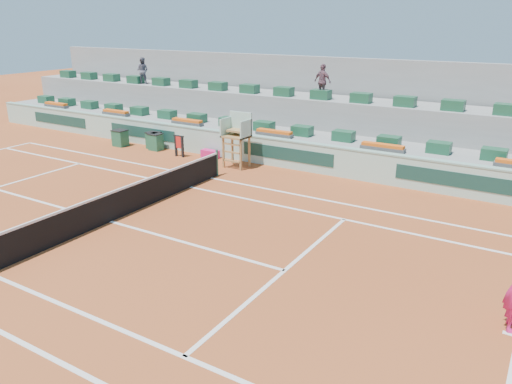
% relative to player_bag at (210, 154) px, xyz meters
% --- Properties ---
extents(ground, '(90.00, 90.00, 0.00)m').
position_rel_player_bag_xyz_m(ground, '(1.91, -8.03, -0.19)').
color(ground, '#92401C').
rests_on(ground, ground).
extents(seating_tier_lower, '(36.00, 4.00, 1.20)m').
position_rel_player_bag_xyz_m(seating_tier_lower, '(1.91, 2.67, 0.41)').
color(seating_tier_lower, gray).
rests_on(seating_tier_lower, ground).
extents(seating_tier_upper, '(36.00, 2.40, 2.60)m').
position_rel_player_bag_xyz_m(seating_tier_upper, '(1.91, 4.27, 1.11)').
color(seating_tier_upper, gray).
rests_on(seating_tier_upper, ground).
extents(stadium_back_wall, '(36.00, 0.40, 4.40)m').
position_rel_player_bag_xyz_m(stadium_back_wall, '(1.91, 5.87, 2.01)').
color(stadium_back_wall, gray).
rests_on(stadium_back_wall, ground).
extents(player_bag, '(0.86, 0.38, 0.38)m').
position_rel_player_bag_xyz_m(player_bag, '(0.00, 0.00, 0.00)').
color(player_bag, '#DA1C6D').
rests_on(player_bag, ground).
extents(spectator_left, '(0.88, 0.79, 1.51)m').
position_rel_player_bag_xyz_m(spectator_left, '(-7.55, 3.75, 3.16)').
color(spectator_left, '#51505D').
rests_on(spectator_left, seating_tier_upper).
extents(spectator_mid, '(1.04, 0.66, 1.64)m').
position_rel_player_bag_xyz_m(spectator_mid, '(3.94, 3.73, 3.23)').
color(spectator_mid, '#744D5A').
rests_on(spectator_mid, seating_tier_upper).
extents(court_lines, '(23.89, 11.09, 0.01)m').
position_rel_player_bag_xyz_m(court_lines, '(1.91, -8.03, -0.19)').
color(court_lines, silver).
rests_on(court_lines, ground).
extents(tennis_net, '(0.10, 11.97, 1.10)m').
position_rel_player_bag_xyz_m(tennis_net, '(1.91, -8.03, 0.34)').
color(tennis_net, black).
rests_on(tennis_net, ground).
extents(advertising_hoarding, '(36.00, 0.34, 1.26)m').
position_rel_player_bag_xyz_m(advertising_hoarding, '(1.93, 0.47, 0.44)').
color(advertising_hoarding, '#A1CBB9').
rests_on(advertising_hoarding, ground).
extents(umpire_chair, '(1.10, 0.90, 2.40)m').
position_rel_player_bag_xyz_m(umpire_chair, '(1.91, -0.53, 1.35)').
color(umpire_chair, olive).
rests_on(umpire_chair, ground).
extents(seat_row_lower, '(32.90, 0.60, 0.44)m').
position_rel_player_bag_xyz_m(seat_row_lower, '(1.91, 1.77, 1.23)').
color(seat_row_lower, '#194B30').
rests_on(seat_row_lower, seating_tier_lower).
extents(seat_row_upper, '(32.90, 0.60, 0.44)m').
position_rel_player_bag_xyz_m(seat_row_upper, '(1.91, 3.67, 2.63)').
color(seat_row_upper, '#194B30').
rests_on(seat_row_upper, seating_tier_upper).
extents(flower_planters, '(26.80, 0.36, 0.28)m').
position_rel_player_bag_xyz_m(flower_planters, '(0.41, 0.97, 1.14)').
color(flower_planters, '#494949').
rests_on(flower_planters, seating_tier_lower).
extents(drink_cooler_a, '(0.64, 0.55, 0.84)m').
position_rel_player_bag_xyz_m(drink_cooler_a, '(-3.22, -0.19, 0.23)').
color(drink_cooler_a, '#1B5237').
rests_on(drink_cooler_a, ground).
extents(drink_cooler_b, '(0.66, 0.57, 0.84)m').
position_rel_player_bag_xyz_m(drink_cooler_b, '(-3.54, 0.02, 0.23)').
color(drink_cooler_b, '#1B5237').
rests_on(drink_cooler_b, ground).
extents(drink_cooler_c, '(0.71, 0.61, 0.84)m').
position_rel_player_bag_xyz_m(drink_cooler_c, '(-5.36, -0.50, 0.23)').
color(drink_cooler_c, '#1B5237').
rests_on(drink_cooler_c, ground).
extents(towel_rack, '(0.58, 0.10, 1.03)m').
position_rel_player_bag_xyz_m(towel_rack, '(-1.40, -0.56, 0.41)').
color(towel_rack, black).
rests_on(towel_rack, ground).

